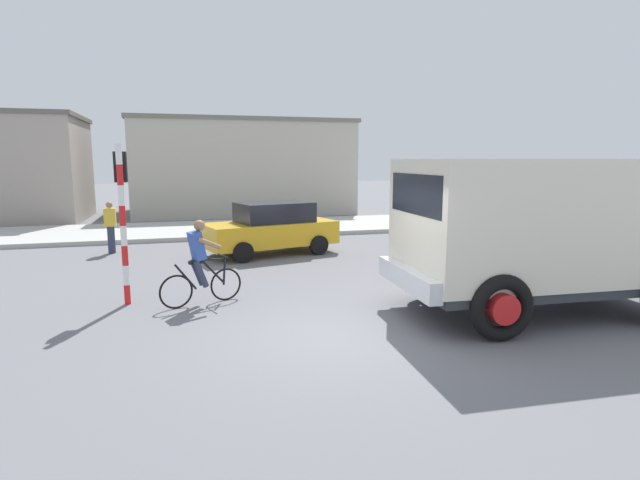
{
  "coord_description": "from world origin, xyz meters",
  "views": [
    {
      "loc": [
        -2.54,
        -7.68,
        2.88
      ],
      "look_at": [
        0.37,
        2.5,
        1.2
      ],
      "focal_mm": 28.26,
      "sensor_mm": 36.0,
      "label": 1
    }
  ],
  "objects": [
    {
      "name": "truck_foreground",
      "position": [
        4.04,
        0.16,
        1.67
      ],
      "size": [
        5.55,
        3.07,
        2.9
      ],
      "color": "silver",
      "rests_on": "ground"
    },
    {
      "name": "building_mid_block",
      "position": [
        1.04,
        21.26,
        2.52
      ],
      "size": [
        11.64,
        7.72,
        5.03
      ],
      "color": "#B2AD9E",
      "rests_on": "ground"
    },
    {
      "name": "traffic_light_pole",
      "position": [
        -3.57,
        2.95,
        2.07
      ],
      "size": [
        0.24,
        0.43,
        3.2
      ],
      "color": "red",
      "rests_on": "ground"
    },
    {
      "name": "pedestrian_near_kerb",
      "position": [
        -4.55,
        9.05,
        0.85
      ],
      "size": [
        0.34,
        0.22,
        1.62
      ],
      "color": "#2D334C",
      "rests_on": "ground"
    },
    {
      "name": "car_red_near",
      "position": [
        0.25,
        7.54,
        0.82
      ],
      "size": [
        4.3,
        2.63,
        1.6
      ],
      "color": "gold",
      "rests_on": "ground"
    },
    {
      "name": "ground_plane",
      "position": [
        0.0,
        0.0,
        0.0
      ],
      "size": [
        120.0,
        120.0,
        0.0
      ],
      "primitive_type": "plane",
      "color": "slate"
    },
    {
      "name": "sidewalk_far",
      "position": [
        0.0,
        13.22,
        0.08
      ],
      "size": [
        80.0,
        5.0,
        0.16
      ],
      "primitive_type": "cube",
      "color": "#ADADA8",
      "rests_on": "ground"
    },
    {
      "name": "cyclist",
      "position": [
        -2.14,
        2.44,
        0.86
      ],
      "size": [
        1.65,
        0.69,
        1.72
      ],
      "color": "black",
      "rests_on": "ground"
    }
  ]
}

